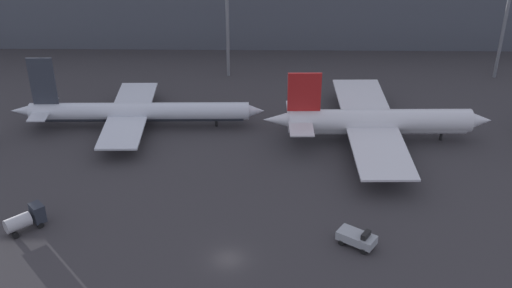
# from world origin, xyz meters

# --- Properties ---
(ground) EXTENTS (600.00, 600.00, 0.00)m
(ground) POSITION_xyz_m (0.00, 0.00, 0.00)
(ground) COLOR #383538
(terminal_building) EXTENTS (176.00, 24.77, 17.62)m
(terminal_building) POSITION_xyz_m (0.00, 89.52, 8.86)
(terminal_building) COLOR #4C515B
(terminal_building) RESTS_ON ground
(airplane_1) EXTENTS (46.92, 27.24, 13.69)m
(airplane_1) POSITION_xyz_m (-18.96, 38.27, 2.96)
(airplane_1) COLOR silver
(airplane_1) RESTS_ON ground
(airplane_2) EXTENTS (40.58, 38.10, 13.08)m
(airplane_2) POSITION_xyz_m (24.62, 33.48, 3.69)
(airplane_2) COLOR silver
(airplane_2) RESTS_ON ground
(service_vehicle_0) EXTENTS (5.77, 5.05, 2.78)m
(service_vehicle_0) POSITION_xyz_m (17.58, 3.14, 1.31)
(service_vehicle_0) COLOR #9EA3A8
(service_vehicle_0) RESTS_ON ground
(service_vehicle_2) EXTENTS (5.60, 5.34, 3.42)m
(service_vehicle_2) POSITION_xyz_m (-29.18, 6.23, 1.77)
(service_vehicle_2) COLOR #282D38
(service_vehicle_2) RESTS_ON ground
(lamp_post_2) EXTENTS (1.80, 1.80, 27.05)m
(lamp_post_2) POSITION_xyz_m (54.96, 62.55, 17.03)
(lamp_post_2) COLOR slate
(lamp_post_2) RESTS_ON ground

